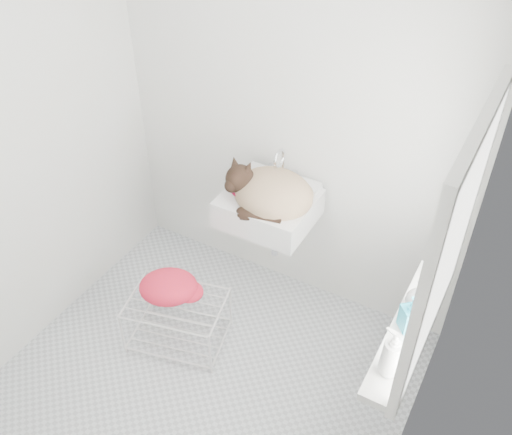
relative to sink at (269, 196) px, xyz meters
The scene contains 15 objects.
floor 1.13m from the sink, 90.60° to the right, with size 2.20×2.00×0.02m, color silver.
back_wall 0.48m from the sink, 91.70° to the left, with size 2.20×0.02×2.50m, color silver.
right_wall 1.38m from the sink, 34.12° to the right, with size 0.02×2.00×2.50m, color silver.
left_wall 1.39m from the sink, 146.26° to the right, with size 0.02×2.00×2.50m, color silver.
window_glass 1.30m from the sink, 26.62° to the right, with size 0.01×0.80×1.00m, color white.
window_frame 1.29m from the sink, 26.95° to the right, with size 0.04×0.90×1.10m, color white.
windowsill 1.14m from the sink, 28.31° to the right, with size 0.16×0.88×0.04m, color white.
sink is the anchor object (origin of this frame).
faucet 0.23m from the sink, 90.00° to the left, with size 0.19×0.13×0.19m, color silver, non-canonical shape.
cat 0.05m from the sink, 58.49° to the right, with size 0.50×0.41×0.31m.
wire_rack 0.95m from the sink, 119.38° to the right, with size 0.55×0.38×0.33m, color silver.
towel 0.82m from the sink, 124.76° to the right, with size 0.35×0.25×0.14m, color red.
bottle_a 1.29m from the sink, 39.56° to the right, with size 0.08×0.08×0.20m, color white.
bottle_b 1.14m from the sink, 29.27° to the right, with size 0.08×0.08×0.18m, color teal.
bottle_c 1.08m from the sink, 23.25° to the right, with size 0.12×0.12×0.15m, color silver.
Camera 1 is at (1.21, -1.55, 2.75)m, focal length 39.20 mm.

